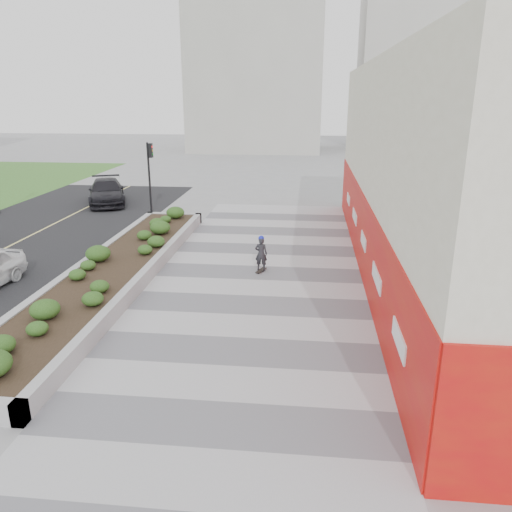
# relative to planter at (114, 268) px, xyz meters

# --- Properties ---
(ground) EXTENTS (160.00, 160.00, 0.00)m
(ground) POSITION_rel_planter_xyz_m (5.50, -7.00, -0.42)
(ground) COLOR gray
(ground) RESTS_ON ground
(walkway) EXTENTS (8.00, 36.00, 0.01)m
(walkway) POSITION_rel_planter_xyz_m (5.50, -4.00, -0.41)
(walkway) COLOR #A8A8AD
(walkway) RESTS_ON ground
(building) EXTENTS (6.04, 24.08, 8.00)m
(building) POSITION_rel_planter_xyz_m (12.48, 1.98, 3.56)
(building) COLOR beige
(building) RESTS_ON ground
(planter) EXTENTS (3.00, 18.00, 0.90)m
(planter) POSITION_rel_planter_xyz_m (0.00, 0.00, 0.00)
(planter) COLOR #9E9EA0
(planter) RESTS_ON ground
(traffic_signal_near) EXTENTS (0.33, 0.28, 4.20)m
(traffic_signal_near) POSITION_rel_planter_xyz_m (-1.73, 10.50, 2.34)
(traffic_signal_near) COLOR black
(traffic_signal_near) RESTS_ON ground
(distant_bldg_north_l) EXTENTS (16.00, 12.00, 20.00)m
(distant_bldg_north_l) POSITION_rel_planter_xyz_m (0.50, 48.00, 9.58)
(distant_bldg_north_l) COLOR #ADAAA3
(distant_bldg_north_l) RESTS_ON ground
(distant_bldg_north_r) EXTENTS (14.00, 10.00, 24.00)m
(distant_bldg_north_r) POSITION_rel_planter_xyz_m (20.50, 53.00, 11.58)
(distant_bldg_north_r) COLOR #ADAAA3
(distant_bldg_north_r) RESTS_ON ground
(manhole_cover) EXTENTS (0.44, 0.44, 0.01)m
(manhole_cover) POSITION_rel_planter_xyz_m (6.00, -4.00, -0.42)
(manhole_cover) COLOR #595654
(manhole_cover) RESTS_ON ground
(skateboarder) EXTENTS (0.51, 0.75, 1.50)m
(skateboarder) POSITION_rel_planter_xyz_m (5.54, 1.35, 0.34)
(skateboarder) COLOR beige
(skateboarder) RESTS_ON ground
(car_dark) EXTENTS (4.01, 5.76, 1.55)m
(car_dark) POSITION_rel_planter_xyz_m (-5.67, 13.42, 0.36)
(car_dark) COLOR black
(car_dark) RESTS_ON ground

